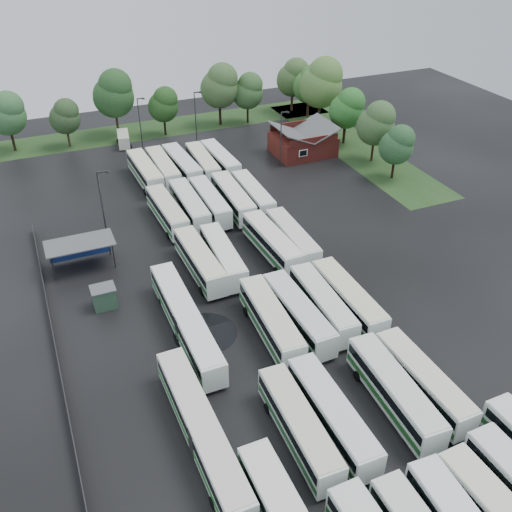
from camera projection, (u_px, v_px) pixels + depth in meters
name	position (u px, v px, depth m)	size (l,w,h in m)	color
ground	(283.00, 337.00, 59.94)	(160.00, 160.00, 0.00)	black
brick_building	(303.00, 144.00, 99.70)	(10.07, 8.60, 5.39)	maroon
wash_shed	(80.00, 245.00, 69.63)	(8.20, 4.20, 3.58)	#2D2D30
utility_hut	(104.00, 297.00, 63.61)	(2.70, 2.20, 2.62)	#2A4A34
grass_strip_north	(150.00, 130.00, 110.48)	(80.00, 10.00, 0.01)	#213F18
grass_strip_east	(351.00, 145.00, 104.02)	(10.00, 50.00, 0.01)	#213F18
west_fence	(55.00, 342.00, 58.50)	(0.10, 50.00, 1.20)	#2D2D30
bus_r1c0	(299.00, 426.00, 47.83)	(2.89, 12.18, 3.37)	silver
bus_r1c1	(332.00, 414.00, 48.81)	(2.70, 12.44, 3.46)	silver
bus_r1c3	(394.00, 391.00, 51.00)	(3.23, 12.72, 3.51)	silver
bus_r1c4	(423.00, 381.00, 52.18)	(2.74, 12.08, 3.35)	silver
bus_r2c1	(271.00, 321.00, 59.23)	(3.29, 12.74, 3.51)	silver
bus_r2c2	(298.00, 313.00, 60.26)	(2.86, 12.49, 3.46)	silver
bus_r2c3	(322.00, 304.00, 61.74)	(3.01, 12.20, 3.37)	silver
bus_r2c4	(348.00, 298.00, 62.44)	(2.70, 12.45, 3.46)	silver
bus_r3c0	(200.00, 261.00, 68.69)	(2.88, 12.40, 3.44)	silver
bus_r3c1	(223.00, 256.00, 69.61)	(3.12, 12.14, 3.35)	silver
bus_r3c3	(272.00, 243.00, 72.11)	(3.08, 12.55, 3.47)	silver
bus_r3c4	(292.00, 238.00, 73.14)	(2.78, 12.06, 3.34)	silver
bus_r4c0	(167.00, 212.00, 79.03)	(3.02, 12.23, 3.38)	silver
bus_r4c1	(189.00, 205.00, 80.50)	(2.78, 12.43, 3.45)	silver
bus_r4c2	(210.00, 202.00, 81.46)	(2.73, 12.18, 3.38)	silver
bus_r4c3	(233.00, 198.00, 82.29)	(3.06, 12.70, 3.51)	silver
bus_r4c4	(253.00, 195.00, 83.38)	(2.84, 12.02, 3.33)	silver
bus_r5c0	(145.00, 172.00, 89.87)	(3.07, 12.63, 3.49)	silver
bus_r5c1	(163.00, 168.00, 91.01)	(2.68, 12.33, 3.43)	silver
bus_r5c2	(182.00, 165.00, 92.04)	(3.22, 12.59, 3.47)	silver
bus_r5c3	(203.00, 163.00, 92.80)	(2.94, 12.13, 3.36)	silver
bus_r5c4	(220.00, 160.00, 93.84)	(2.92, 12.18, 3.37)	silver
artic_bus_west_b	(186.00, 321.00, 59.28)	(2.70, 18.45, 3.42)	silver
artic_bus_west_c	(202.00, 430.00, 47.44)	(2.86, 18.00, 3.33)	silver
minibus	(123.00, 139.00, 103.16)	(2.75, 5.57, 2.33)	silver
tree_north_0	(7.00, 113.00, 97.99)	(6.51, 6.51, 10.78)	black
tree_north_1	(65.00, 116.00, 100.20)	(5.38, 5.38, 8.91)	#37261A
tree_north_2	(114.00, 93.00, 103.83)	(7.51, 7.51, 12.44)	#362418
tree_north_3	(164.00, 104.00, 104.94)	(5.58, 5.58, 9.23)	black
tree_north_4	(220.00, 85.00, 108.60)	(7.28, 7.28, 12.06)	black
tree_north_5	(248.00, 91.00, 110.30)	(6.02, 6.02, 9.97)	black
tree_north_6	(294.00, 77.00, 115.87)	(6.58, 6.58, 10.90)	#342315
tree_east_0	(398.00, 144.00, 89.24)	(5.41, 5.41, 8.96)	black
tree_east_1	(377.00, 123.00, 94.35)	(6.35, 6.35, 10.52)	black
tree_east_2	(348.00, 108.00, 101.19)	(6.19, 6.19, 10.25)	black
tree_east_3	(322.00, 82.00, 107.23)	(8.14, 8.14, 13.48)	#322415
tree_east_4	(310.00, 84.00, 112.70)	(6.40, 6.40, 10.60)	#312013
lamp_post_ne	(282.00, 136.00, 93.05)	(1.46, 0.28, 9.49)	#2D2D30
lamp_post_nw	(103.00, 204.00, 71.67)	(1.64, 0.32, 10.67)	#2D2D30
lamp_post_back_w	(140.00, 120.00, 99.58)	(1.42, 0.28, 9.22)	#2D2D30
lamp_post_back_e	(196.00, 114.00, 101.33)	(1.48, 0.29, 9.62)	#2D2D30
puddle_0	(359.00, 483.00, 45.39)	(4.14, 4.14, 0.01)	black
puddle_1	(489.00, 447.00, 48.31)	(3.96, 3.96, 0.01)	black
puddle_2	(205.00, 333.00, 60.49)	(6.85, 6.85, 0.01)	black
puddle_3	(366.00, 342.00, 59.27)	(4.04, 4.04, 0.01)	black
puddle_4	(502.00, 437.00, 49.17)	(2.95, 2.95, 0.01)	black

